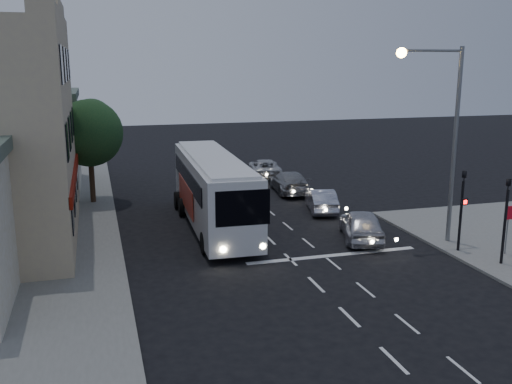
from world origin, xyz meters
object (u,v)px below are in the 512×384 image
object	(u,v)px
car_suv	(361,225)
street_tree	(89,130)
tour_bus	(213,189)
traffic_signal_side	(506,211)
streetlight	(444,123)
car_sedan_a	(321,200)
regulatory_sign	(508,222)
traffic_signal_main	(462,201)
car_sedan_c	(265,168)
car_sedan_b	(289,182)

from	to	relation	value
car_suv	street_tree	world-z (taller)	street_tree
street_tree	tour_bus	bearing A→B (deg)	-49.05
traffic_signal_side	streetlight	world-z (taller)	streetlight
car_sedan_a	streetlight	distance (m)	9.27
regulatory_sign	streetlight	world-z (taller)	streetlight
streetlight	traffic_signal_side	bearing A→B (deg)	-74.30
traffic_signal_main	streetlight	distance (m)	3.61
streetlight	car_sedan_c	bearing A→B (deg)	99.50
car_sedan_a	regulatory_sign	size ratio (longest dim) A/B	1.83
traffic_signal_side	street_tree	xyz separation A→B (m)	(-16.51, 16.22, 2.08)
car_suv	car_sedan_c	world-z (taller)	car_suv
traffic_signal_main	traffic_signal_side	xyz separation A→B (m)	(0.70, -1.98, 0.00)
car_suv	traffic_signal_side	world-z (taller)	traffic_signal_side
car_sedan_c	regulatory_sign	xyz separation A→B (m)	(4.97, -20.45, 0.93)
car_sedan_a	car_sedan_c	size ratio (longest dim) A/B	0.84
car_sedan_c	car_suv	bearing A→B (deg)	100.74
car_sedan_b	streetlight	distance (m)	13.70
car_sedan_a	tour_bus	bearing A→B (deg)	24.94
car_sedan_c	traffic_signal_side	xyz separation A→B (m)	(3.97, -21.42, 1.76)
car_suv	regulatory_sign	distance (m)	6.52
traffic_signal_side	car_sedan_a	bearing A→B (deg)	109.84
regulatory_sign	traffic_signal_main	bearing A→B (deg)	149.16
car_suv	car_sedan_c	distance (m)	16.42
car_sedan_b	regulatory_sign	world-z (taller)	regulatory_sign
regulatory_sign	street_tree	world-z (taller)	street_tree
car_sedan_b	car_sedan_c	xyz separation A→B (m)	(0.00, 5.64, -0.05)
streetlight	street_tree	world-z (taller)	streetlight
tour_bus	regulatory_sign	bearing A→B (deg)	-33.95
car_sedan_c	traffic_signal_main	world-z (taller)	traffic_signal_main
car_suv	car_sedan_b	bearing A→B (deg)	-72.84
car_sedan_a	street_tree	bearing A→B (deg)	-10.61
traffic_signal_main	regulatory_sign	distance (m)	2.14
regulatory_sign	car_sedan_a	bearing A→B (deg)	116.59
street_tree	streetlight	bearing A→B (deg)	-39.51
car_sedan_b	traffic_signal_main	size ratio (longest dim) A/B	1.19
traffic_signal_main	regulatory_sign	xyz separation A→B (m)	(1.70, -1.01, -0.82)
tour_bus	car_sedan_b	bearing A→B (deg)	47.22
street_tree	traffic_signal_main	bearing A→B (deg)	-42.03
tour_bus	traffic_signal_main	distance (m)	12.16
tour_bus	traffic_signal_main	bearing A→B (deg)	-34.77
regulatory_sign	car_sedan_b	bearing A→B (deg)	108.56
regulatory_sign	car_sedan_c	bearing A→B (deg)	103.66
car_suv	traffic_signal_side	xyz separation A→B (m)	(4.05, -5.00, 1.67)
traffic_signal_main	street_tree	bearing A→B (deg)	137.97
regulatory_sign	street_tree	size ratio (longest dim) A/B	0.35
tour_bus	car_sedan_c	world-z (taller)	tour_bus
street_tree	car_sedan_a	bearing A→B (deg)	-23.89
street_tree	car_sedan_c	bearing A→B (deg)	22.51
streetlight	car_sedan_a	bearing A→B (deg)	111.73
tour_bus	streetlight	xyz separation A→B (m)	(9.49, -5.84, 3.70)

